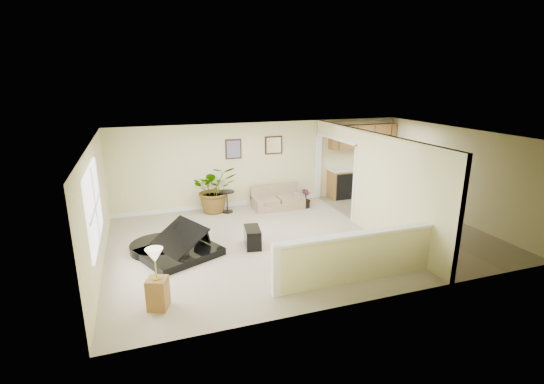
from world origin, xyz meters
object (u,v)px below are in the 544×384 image
object	(u,v)px
piano	(175,228)
loveseat	(277,197)
lamp_stand	(157,283)
small_plant	(305,200)
piano_bench	(252,237)
palm_plant	(215,189)
accent_table	(227,199)

from	to	relation	value
piano	loveseat	size ratio (longest dim) A/B	1.50
loveseat	lamp_stand	distance (m)	5.81
small_plant	lamp_stand	bearing A→B (deg)	-137.32
piano_bench	loveseat	size ratio (longest dim) A/B	0.45
palm_plant	lamp_stand	size ratio (longest dim) A/B	1.27
piano_bench	palm_plant	distance (m)	2.79
accent_table	lamp_stand	bearing A→B (deg)	-116.14
small_plant	lamp_stand	distance (m)	6.15
piano	small_plant	world-z (taller)	piano
piano	accent_table	world-z (taller)	piano
accent_table	small_plant	distance (m)	2.34
piano_bench	palm_plant	bearing A→B (deg)	96.93
piano	accent_table	xyz separation A→B (m)	(1.68, 2.38, -0.21)
loveseat	lamp_stand	bearing A→B (deg)	-129.58
loveseat	accent_table	world-z (taller)	loveseat
palm_plant	piano	bearing A→B (deg)	-118.14
palm_plant	small_plant	bearing A→B (deg)	-10.68
palm_plant	small_plant	size ratio (longest dim) A/B	2.46
small_plant	lamp_stand	size ratio (longest dim) A/B	0.52
accent_table	piano_bench	bearing A→B (deg)	-89.70
palm_plant	lamp_stand	xyz separation A→B (m)	(-1.89, -4.67, -0.22)
loveseat	palm_plant	distance (m)	1.88
piano	small_plant	size ratio (longest dim) A/B	3.95
accent_table	lamp_stand	world-z (taller)	lamp_stand
piano	lamp_stand	distance (m)	2.18
accent_table	palm_plant	world-z (taller)	palm_plant
loveseat	lamp_stand	size ratio (longest dim) A/B	1.36
piano_bench	lamp_stand	size ratio (longest dim) A/B	0.61
palm_plant	lamp_stand	world-z (taller)	palm_plant
piano	piano_bench	size ratio (longest dim) A/B	3.33
piano_bench	accent_table	size ratio (longest dim) A/B	1.05
accent_table	palm_plant	bearing A→B (deg)	151.84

